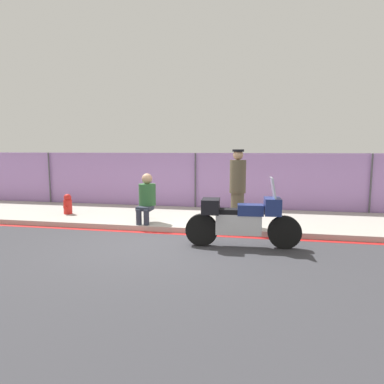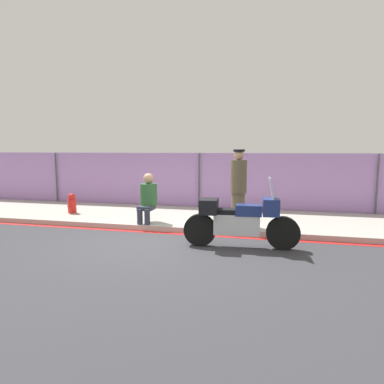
% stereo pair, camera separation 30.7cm
% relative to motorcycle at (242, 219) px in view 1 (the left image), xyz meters
% --- Properties ---
extents(ground_plane, '(120.00, 120.00, 0.00)m').
position_rel_motorcycle_xyz_m(ground_plane, '(-1.71, -0.14, -0.58)').
color(ground_plane, '#38383D').
extents(sidewalk, '(39.09, 3.01, 0.13)m').
position_rel_motorcycle_xyz_m(sidewalk, '(-1.71, 2.40, -0.52)').
color(sidewalk, '#ADA89E').
rests_on(sidewalk, ground_plane).
extents(curb_paint_stripe, '(39.09, 0.18, 0.01)m').
position_rel_motorcycle_xyz_m(curb_paint_stripe, '(-1.71, 0.80, -0.58)').
color(curb_paint_stripe, red).
rests_on(curb_paint_stripe, ground_plane).
extents(storefront_fence, '(37.14, 0.17, 1.89)m').
position_rel_motorcycle_xyz_m(storefront_fence, '(-1.71, 3.99, 0.36)').
color(storefront_fence, '#AD7FC6').
rests_on(storefront_fence, ground_plane).
extents(motorcycle, '(2.36, 0.60, 1.45)m').
position_rel_motorcycle_xyz_m(motorcycle, '(0.00, 0.00, 0.00)').
color(motorcycle, black).
rests_on(motorcycle, ground_plane).
extents(officer_standing, '(0.40, 0.40, 1.87)m').
position_rel_motorcycle_xyz_m(officer_standing, '(-0.19, 1.48, 0.51)').
color(officer_standing, brown).
rests_on(officer_standing, sidewalk).
extents(person_seated_on_curb, '(0.44, 0.68, 1.26)m').
position_rel_motorcycle_xyz_m(person_seated_on_curb, '(-2.50, 1.34, 0.24)').
color(person_seated_on_curb, '#2D3342').
rests_on(person_seated_on_curb, sidewalk).
extents(fire_hydrant, '(0.24, 0.30, 0.59)m').
position_rel_motorcycle_xyz_m(fire_hydrant, '(-5.14, 1.99, -0.16)').
color(fire_hydrant, red).
rests_on(fire_hydrant, sidewalk).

